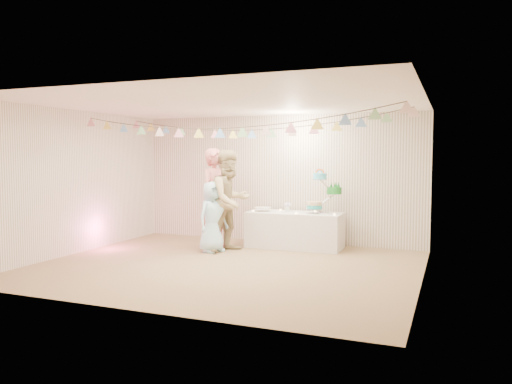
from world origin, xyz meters
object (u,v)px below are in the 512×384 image
at_px(cake_stand, 323,189).
at_px(person_adult_a, 216,198).
at_px(table, 295,230).
at_px(person_child, 212,217).
at_px(person_adult_b, 230,201).

distance_m(cake_stand, person_adult_a, 2.06).
relative_size(table, person_child, 1.40).
height_order(table, cake_stand, cake_stand).
height_order(table, person_adult_b, person_adult_b).
height_order(person_adult_a, person_child, person_adult_a).
bearing_deg(person_adult_b, person_child, 152.15).
bearing_deg(cake_stand, person_child, -150.51).
xyz_separation_m(table, person_child, (-1.28, -0.98, 0.31)).
xyz_separation_m(table, person_adult_b, (-1.02, -0.78, 0.60)).
height_order(person_adult_b, person_child, person_adult_b).
height_order(table, person_adult_a, person_adult_a).
distance_m(cake_stand, person_adult_b, 1.78).
bearing_deg(person_child, cake_stand, -40.39).
distance_m(person_adult_a, person_adult_b, 0.41).
height_order(table, person_child, person_child).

